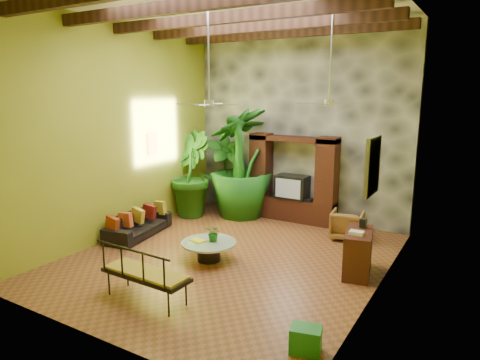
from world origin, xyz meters
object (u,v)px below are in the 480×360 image
Objects in this scene: entertainment_center at (292,185)px; sofa at (138,224)px; tall_plant_c at (241,163)px; iron_bench at (142,271)px; tall_plant_a at (226,172)px; ceiling_fan_front at (209,92)px; wicker_armchair at (347,225)px; tall_plant_b at (189,174)px; coffee_table at (209,248)px; ceiling_fan_back at (330,92)px; side_console at (358,252)px; green_bin at (306,340)px.

entertainment_center is 4.12m from sofa.
tall_plant_c is 1.88× the size of iron_bench.
ceiling_fan_front is at bearing -61.90° from tall_plant_a.
iron_bench is at bearing 59.79° from wicker_armchair.
tall_plant_b is (-2.45, 2.50, -2.22)m from ceiling_fan_front.
coffee_table is (1.69, -3.30, -0.90)m from tall_plant_a.
sofa is 1.69× the size of coffee_table.
tall_plant_c is at bearing -34.86° from sofa.
entertainment_center reaches higher than coffee_table.
ceiling_fan_front is 3.48m from iron_bench.
sofa is at bearing 170.05° from coffee_table.
tall_plant_b is (-4.25, 0.90, -2.22)m from ceiling_fan_back.
tall_plant_b is at bearing 168.02° from ceiling_fan_back.
iron_bench is at bearing -90.00° from ceiling_fan_front.
entertainment_center is at bearing 89.42° from iron_bench.
ceiling_fan_front is 2.41m from ceiling_fan_back.
side_console is (4.50, -2.36, -0.74)m from tall_plant_a.
entertainment_center is 1.29× the size of ceiling_fan_front.
ceiling_fan_front is 1.77× the size of side_console.
tall_plant_b is 2.25× the size of side_console.
ceiling_fan_back is at bearing 41.63° from ceiling_fan_front.
tall_plant_b reaches higher than coffee_table.
ceiling_fan_front is at bearing -171.64° from side_console.
tall_plant_c is at bearing 152.33° from ceiling_fan_back.
tall_plant_a is at bearing 131.42° from green_bin.
tall_plant_c is at bearing -14.55° from wicker_armchair.
tall_plant_a is (-1.78, 3.34, -2.25)m from ceiling_fan_front.
ceiling_fan_back is at bearing -11.98° from tall_plant_b.
sofa is at bearing 174.32° from side_console.
ceiling_fan_back is 0.79× the size of tall_plant_b.
green_bin is (2.92, -1.94, -0.08)m from coffee_table.
ceiling_fan_front is 1.00× the size of ceiling_fan_back.
entertainment_center is 1.29× the size of ceiling_fan_back.
wicker_armchair is at bearing 69.32° from iron_bench.
tall_plant_a is 0.72m from tall_plant_c.
sofa is at bearing -90.00° from tall_plant_b.
tall_plant_c reaches higher than wicker_armchair.
iron_bench is 4.01m from side_console.
entertainment_center reaches higher than iron_bench.
wicker_armchair is 5.16m from iron_bench.
iron_bench is at bearing -92.08° from entertainment_center.
iron_bench reaches higher than coffee_table.
ceiling_fan_back is at bearing -25.88° from tall_plant_a.
ceiling_fan_front is at bearing -110.14° from sofa.
side_console reaches higher than green_bin.
side_console is at bearing -27.72° from tall_plant_a.
tall_plant_a is 0.98× the size of tall_plant_b.
side_console is at bearing -34.36° from ceiling_fan_back.
ceiling_fan_front reaches higher than tall_plant_c.
tall_plant_a is at bearing 51.40° from tall_plant_b.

